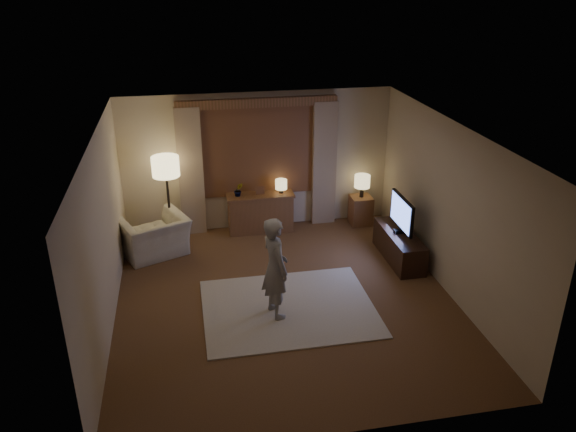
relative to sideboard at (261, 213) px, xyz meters
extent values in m
cube|color=brown|center=(0.01, -2.50, -0.36)|extent=(5.00, 5.50, 0.02)
cube|color=silver|center=(0.01, -2.50, 2.26)|extent=(5.00, 5.50, 0.02)
cube|color=beige|center=(0.01, 0.26, 0.95)|extent=(5.00, 0.02, 2.60)
cube|color=beige|center=(0.01, -5.26, 0.95)|extent=(5.00, 0.02, 2.60)
cube|color=beige|center=(-2.50, -2.50, 0.95)|extent=(0.02, 5.50, 2.60)
cube|color=beige|center=(2.52, -2.50, 0.95)|extent=(0.02, 5.50, 2.60)
cube|color=black|center=(0.01, 0.23, 1.20)|extent=(2.00, 0.01, 1.70)
cube|color=brown|center=(0.01, 0.22, 1.20)|extent=(2.08, 0.04, 1.78)
cube|color=#9F8364|center=(-1.24, 0.15, 0.85)|extent=(0.45, 0.12, 2.40)
cube|color=#9F8364|center=(1.26, 0.15, 0.85)|extent=(0.45, 0.12, 2.40)
cube|color=brown|center=(0.01, 0.17, 2.07)|extent=(2.90, 0.14, 0.16)
cube|color=beige|center=(0.01, -2.75, -0.34)|extent=(2.50, 2.00, 0.02)
cube|color=brown|center=(0.00, 0.00, 0.00)|extent=(1.20, 0.40, 0.70)
cube|color=brown|center=(0.00, 0.00, 0.45)|extent=(0.16, 0.02, 0.20)
imported|color=#999999|center=(-0.40, 0.00, 0.50)|extent=(0.17, 0.13, 0.30)
cylinder|color=black|center=(0.40, 0.00, 0.41)|extent=(0.08, 0.08, 0.12)
cylinder|color=#F2D891|center=(0.40, 0.00, 0.56)|extent=(0.22, 0.22, 0.18)
cylinder|color=black|center=(-1.67, -0.20, -0.33)|extent=(0.35, 0.35, 0.03)
cylinder|color=black|center=(-1.67, -0.20, 0.30)|extent=(0.04, 0.04, 1.30)
cylinder|color=#F2D891|center=(-1.67, -0.20, 1.11)|extent=(0.48, 0.48, 0.35)
imported|color=beige|center=(-1.96, -0.62, 0.00)|extent=(1.36, 1.29, 0.70)
cube|color=brown|center=(1.96, -0.05, -0.07)|extent=(0.40, 0.40, 0.56)
cylinder|color=black|center=(1.96, -0.05, 0.31)|extent=(0.08, 0.08, 0.20)
cylinder|color=#F2D891|center=(1.96, -0.05, 0.53)|extent=(0.30, 0.30, 0.24)
cube|color=black|center=(2.16, -1.60, -0.10)|extent=(0.45, 1.40, 0.50)
cube|color=black|center=(2.16, -1.60, 0.18)|extent=(0.22, 0.10, 0.06)
cube|color=black|center=(2.16, -1.60, 0.52)|extent=(0.05, 0.89, 0.54)
cube|color=#5D81FF|center=(2.13, -1.60, 0.52)|extent=(0.00, 0.83, 0.49)
imported|color=#9A948E|center=(-0.21, -2.87, 0.42)|extent=(0.49, 0.63, 1.51)
camera|label=1|loc=(-1.33, -9.64, 4.25)|focal=35.00mm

